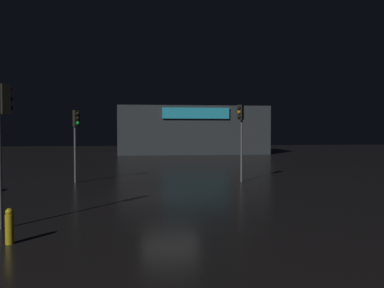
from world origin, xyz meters
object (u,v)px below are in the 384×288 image
Objects in this scene: traffic_signal_main at (241,126)px; traffic_signal_opposite at (76,129)px; store_building at (192,130)px; fire_hydrant at (9,226)px; traffic_signal_cross_left at (4,117)px.

traffic_signal_main is 9.37m from traffic_signal_opposite.
traffic_signal_main is 1.08× the size of traffic_signal_opposite.
store_building is 29.81m from traffic_signal_opposite.
store_building is at bearing 76.26° from fire_hydrant.
store_building is 41.71m from fire_hydrant.
store_building is 4.23× the size of traffic_signal_cross_left.
traffic_signal_opposite is at bearing 87.53° from traffic_signal_cross_left.
traffic_signal_opposite is at bearing 175.10° from traffic_signal_main.
store_building is 28.85m from traffic_signal_main.
traffic_signal_opposite is at bearing -109.85° from store_building.
traffic_signal_cross_left is 3.50m from fire_hydrant.
fire_hydrant is (-9.10, -11.61, -2.74)m from traffic_signal_main.
traffic_signal_opposite is 0.94× the size of traffic_signal_cross_left.
store_building is 40.06m from traffic_signal_cross_left.
traffic_signal_main is 4.68× the size of fire_hydrant.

